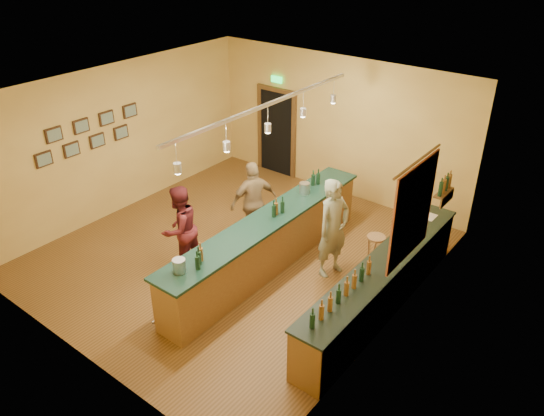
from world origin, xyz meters
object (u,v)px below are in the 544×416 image
Objects in this scene: back_counter at (381,285)px; customer_a at (180,229)px; tasting_bar at (268,239)px; customer_b at (254,202)px; bar_stool at (376,243)px; bartender at (333,228)px.

customer_a reaches higher than back_counter.
tasting_bar is 1.61m from customer_a.
customer_b reaches higher than bar_stool.
customer_b reaches higher than customer_a.
customer_a is at bearing -143.14° from bar_stool.
bar_stool is at bearing -30.61° from bartender.
customer_a is at bearing 138.35° from bartender.
back_counter is 6.54× the size of bar_stool.
customer_a is 1.65m from customer_b.
bar_stool is (-0.64, 0.98, 0.06)m from back_counter.
tasting_bar is 7.33× the size of bar_stool.
bartender reaches higher than back_counter.
bar_stool is at bearing 126.94° from customer_b.
bar_stool is (2.84, 2.13, -0.27)m from customer_a.
tasting_bar is at bearing -175.32° from back_counter.
back_counter is 1.17m from bar_stool.
bartender is 1.86m from customer_b.
back_counter reaches higher than bar_stool.
customer_b is at bearing 143.67° from tasting_bar.
bar_stool is (2.43, 0.54, -0.29)m from customer_b.
bartender is 1.11× the size of customer_b.
bar_stool is (1.58, 1.16, -0.06)m from tasting_bar.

